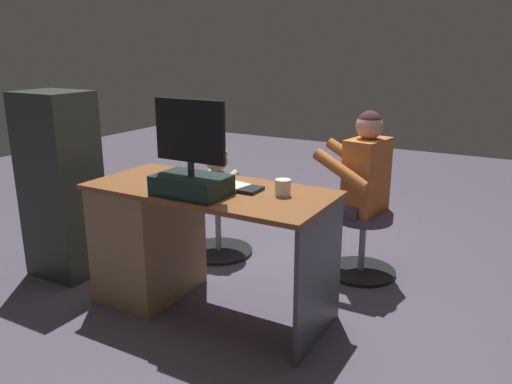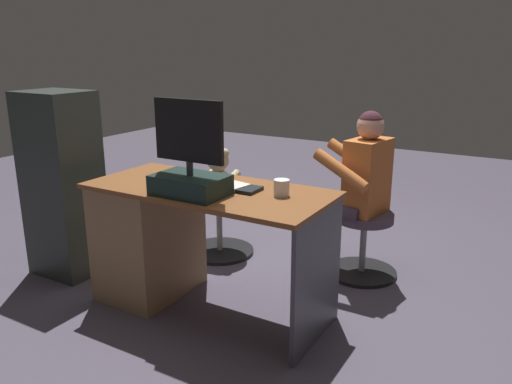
{
  "view_description": "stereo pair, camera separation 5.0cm",
  "coord_description": "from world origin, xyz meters",
  "px_view_note": "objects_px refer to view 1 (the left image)",
  "views": [
    {
      "loc": [
        -1.58,
        2.69,
        1.52
      ],
      "look_at": [
        -0.08,
        0.04,
        0.64
      ],
      "focal_mm": 35.86,
      "sensor_mm": 36.0,
      "label": 1
    },
    {
      "loc": [
        -1.62,
        2.66,
        1.52
      ],
      "look_at": [
        -0.08,
        0.04,
        0.64
      ],
      "focal_mm": 35.86,
      "sensor_mm": 36.0,
      "label": 2
    }
  ],
  "objects_px": {
    "keyboard": "(226,186)",
    "visitor_chair": "(363,238)",
    "monitor": "(192,171)",
    "person": "(352,181)",
    "computer_mouse": "(182,178)",
    "tv_remote": "(171,180)",
    "office_chair_teddy": "(218,222)",
    "desk": "(161,235)",
    "cup": "(283,188)",
    "teddy_bear": "(218,174)"
  },
  "relations": [
    {
      "from": "keyboard",
      "to": "visitor_chair",
      "type": "xyz_separation_m",
      "value": [
        -0.53,
        -0.87,
        -0.51
      ]
    },
    {
      "from": "monitor",
      "to": "person",
      "type": "xyz_separation_m",
      "value": [
        -0.52,
        -1.06,
        -0.23
      ]
    },
    {
      "from": "computer_mouse",
      "to": "tv_remote",
      "type": "xyz_separation_m",
      "value": [
        0.05,
        0.04,
        -0.01
      ]
    },
    {
      "from": "monitor",
      "to": "tv_remote",
      "type": "xyz_separation_m",
      "value": [
        0.28,
        -0.17,
        -0.12
      ]
    },
    {
      "from": "monitor",
      "to": "keyboard",
      "type": "xyz_separation_m",
      "value": [
        -0.08,
        -0.21,
        -0.12
      ]
    },
    {
      "from": "office_chair_teddy",
      "to": "visitor_chair",
      "type": "height_order",
      "value": "same"
    },
    {
      "from": "monitor",
      "to": "visitor_chair",
      "type": "distance_m",
      "value": 1.39
    },
    {
      "from": "desk",
      "to": "cup",
      "type": "relative_size",
      "value": 15.91
    },
    {
      "from": "computer_mouse",
      "to": "visitor_chair",
      "type": "bearing_deg",
      "value": -134.08
    },
    {
      "from": "cup",
      "to": "office_chair_teddy",
      "type": "xyz_separation_m",
      "value": [
        0.87,
        -0.67,
        -0.55
      ]
    },
    {
      "from": "teddy_bear",
      "to": "person",
      "type": "relative_size",
      "value": 0.33
    },
    {
      "from": "teddy_bear",
      "to": "person",
      "type": "height_order",
      "value": "person"
    },
    {
      "from": "computer_mouse",
      "to": "keyboard",
      "type": "bearing_deg",
      "value": 179.54
    },
    {
      "from": "cup",
      "to": "tv_remote",
      "type": "distance_m",
      "value": 0.7
    },
    {
      "from": "computer_mouse",
      "to": "office_chair_teddy",
      "type": "height_order",
      "value": "computer_mouse"
    },
    {
      "from": "teddy_bear",
      "to": "visitor_chair",
      "type": "distance_m",
      "value": 1.12
    },
    {
      "from": "visitor_chair",
      "to": "person",
      "type": "xyz_separation_m",
      "value": [
        0.09,
        0.02,
        0.39
      ]
    },
    {
      "from": "person",
      "to": "keyboard",
      "type": "bearing_deg",
      "value": 62.7
    },
    {
      "from": "person",
      "to": "cup",
      "type": "bearing_deg",
      "value": 83.52
    },
    {
      "from": "computer_mouse",
      "to": "person",
      "type": "distance_m",
      "value": 1.14
    },
    {
      "from": "desk",
      "to": "keyboard",
      "type": "height_order",
      "value": "keyboard"
    },
    {
      "from": "desk",
      "to": "monitor",
      "type": "xyz_separation_m",
      "value": [
        -0.37,
        0.16,
        0.48
      ]
    },
    {
      "from": "cup",
      "to": "tv_remote",
      "type": "bearing_deg",
      "value": 4.72
    },
    {
      "from": "office_chair_teddy",
      "to": "person",
      "type": "relative_size",
      "value": 0.46
    },
    {
      "from": "cup",
      "to": "person",
      "type": "bearing_deg",
      "value": -96.48
    },
    {
      "from": "desk",
      "to": "cup",
      "type": "height_order",
      "value": "cup"
    },
    {
      "from": "visitor_chair",
      "to": "teddy_bear",
      "type": "bearing_deg",
      "value": 9.17
    },
    {
      "from": "monitor",
      "to": "person",
      "type": "bearing_deg",
      "value": -116.05
    },
    {
      "from": "tv_remote",
      "to": "visitor_chair",
      "type": "xyz_separation_m",
      "value": [
        -0.89,
        -0.91,
        -0.5
      ]
    },
    {
      "from": "cup",
      "to": "office_chair_teddy",
      "type": "height_order",
      "value": "cup"
    },
    {
      "from": "person",
      "to": "tv_remote",
      "type": "bearing_deg",
      "value": 48.35
    },
    {
      "from": "keyboard",
      "to": "person",
      "type": "xyz_separation_m",
      "value": [
        -0.44,
        -0.85,
        -0.11
      ]
    },
    {
      "from": "monitor",
      "to": "tv_remote",
      "type": "bearing_deg",
      "value": -31.18
    },
    {
      "from": "keyboard",
      "to": "teddy_bear",
      "type": "bearing_deg",
      "value": -53.31
    },
    {
      "from": "cup",
      "to": "person",
      "type": "relative_size",
      "value": 0.08
    },
    {
      "from": "keyboard",
      "to": "teddy_bear",
      "type": "xyz_separation_m",
      "value": [
        0.52,
        -0.7,
        -0.15
      ]
    },
    {
      "from": "teddy_bear",
      "to": "desk",
      "type": "bearing_deg",
      "value": 95.87
    },
    {
      "from": "computer_mouse",
      "to": "teddy_bear",
      "type": "height_order",
      "value": "teddy_bear"
    },
    {
      "from": "computer_mouse",
      "to": "cup",
      "type": "bearing_deg",
      "value": -178.7
    },
    {
      "from": "office_chair_teddy",
      "to": "teddy_bear",
      "type": "distance_m",
      "value": 0.36
    },
    {
      "from": "desk",
      "to": "tv_remote",
      "type": "xyz_separation_m",
      "value": [
        -0.09,
        -0.01,
        0.36
      ]
    },
    {
      "from": "desk",
      "to": "office_chair_teddy",
      "type": "distance_m",
      "value": 0.76
    },
    {
      "from": "monitor",
      "to": "computer_mouse",
      "type": "relative_size",
      "value": 5.24
    },
    {
      "from": "keyboard",
      "to": "cup",
      "type": "height_order",
      "value": "cup"
    },
    {
      "from": "keyboard",
      "to": "person",
      "type": "height_order",
      "value": "person"
    },
    {
      "from": "cup",
      "to": "tv_remote",
      "type": "height_order",
      "value": "cup"
    },
    {
      "from": "monitor",
      "to": "teddy_bear",
      "type": "relative_size",
      "value": 1.38
    },
    {
      "from": "computer_mouse",
      "to": "person",
      "type": "bearing_deg",
      "value": -131.34
    },
    {
      "from": "keyboard",
      "to": "person",
      "type": "bearing_deg",
      "value": -117.3
    },
    {
      "from": "cup",
      "to": "person",
      "type": "xyz_separation_m",
      "value": [
        -0.1,
        -0.84,
        -0.15
      ]
    }
  ]
}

